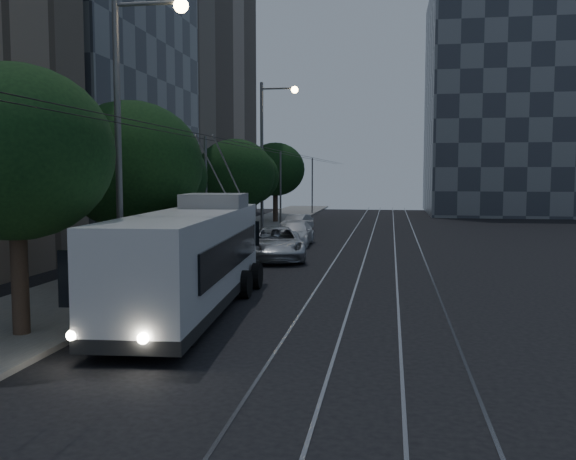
% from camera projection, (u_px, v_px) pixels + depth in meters
% --- Properties ---
extents(ground, '(120.00, 120.00, 0.00)m').
position_uv_depth(ground, '(285.00, 322.00, 18.71)').
color(ground, black).
rests_on(ground, ground).
extents(sidewalk, '(5.00, 90.00, 0.15)m').
position_uv_depth(sidewalk, '(218.00, 243.00, 39.55)').
color(sidewalk, slate).
rests_on(sidewalk, ground).
extents(tram_rails, '(4.52, 90.00, 0.02)m').
position_uv_depth(tram_rails, '(382.00, 247.00, 37.99)').
color(tram_rails, gray).
rests_on(tram_rails, ground).
extents(overhead_wires, '(2.23, 90.00, 6.00)m').
position_uv_depth(overhead_wires, '(258.00, 188.00, 38.86)').
color(overhead_wires, black).
rests_on(overhead_wires, ground).
extents(building_glass_mid, '(14.40, 18.40, 26.80)m').
position_uv_depth(building_glass_mid, '(55.00, 35.00, 42.17)').
color(building_glass_mid, '#363B45').
rests_on(building_glass_mid, ground).
extents(building_tan_far, '(14.40, 22.40, 34.80)m').
position_uv_depth(building_tan_far, '(161.00, 37.00, 61.49)').
color(building_tan_far, gray).
rests_on(building_tan_far, ground).
extents(building_distant_right, '(22.00, 18.00, 24.00)m').
position_uv_depth(building_distant_right, '(533.00, 102.00, 68.93)').
color(building_distant_right, '#363B45').
rests_on(building_distant_right, ground).
extents(trolleybus, '(3.32, 12.18, 5.63)m').
position_uv_depth(trolleybus, '(191.00, 259.00, 19.97)').
color(trolleybus, silver).
rests_on(trolleybus, ground).
extents(pickup_silver, '(3.92, 6.33, 1.63)m').
position_uv_depth(pickup_silver, '(276.00, 243.00, 32.34)').
color(pickup_silver, '#B7BAC0').
rests_on(pickup_silver, ground).
extents(car_white_a, '(2.31, 3.78, 1.20)m').
position_uv_depth(car_white_a, '(278.00, 243.00, 34.43)').
color(car_white_a, '#B1B2B6').
rests_on(car_white_a, ground).
extents(car_white_b, '(2.03, 4.92, 1.42)m').
position_uv_depth(car_white_b, '(295.00, 234.00, 38.79)').
color(car_white_b, silver).
rests_on(car_white_b, ground).
extents(car_white_c, '(2.09, 4.12, 1.30)m').
position_uv_depth(car_white_c, '(297.00, 223.00, 47.79)').
color(car_white_c, '#B6B7BA').
rests_on(car_white_c, ground).
extents(car_white_d, '(1.78, 3.86, 1.28)m').
position_uv_depth(car_white_d, '(298.00, 223.00, 48.27)').
color(car_white_d, white).
rests_on(car_white_d, ground).
extents(tree_0, '(5.01, 5.01, 7.11)m').
position_uv_depth(tree_0, '(15.00, 153.00, 16.36)').
color(tree_0, '#2E2019').
rests_on(tree_0, ground).
extents(tree_1, '(5.55, 5.55, 7.14)m').
position_uv_depth(tree_1, '(131.00, 166.00, 24.93)').
color(tree_1, '#2E2019').
rests_on(tree_1, ground).
extents(tree_2, '(4.48, 4.48, 6.16)m').
position_uv_depth(tree_2, '(155.00, 178.00, 27.31)').
color(tree_2, '#2E2019').
rests_on(tree_2, ground).
extents(tree_3, '(4.92, 4.92, 6.47)m').
position_uv_depth(tree_3, '(235.00, 175.00, 39.51)').
color(tree_3, '#2E2019').
rests_on(tree_3, ground).
extents(tree_4, '(4.21, 4.21, 6.03)m').
position_uv_depth(tree_4, '(248.00, 177.00, 42.98)').
color(tree_4, '#2E2019').
rests_on(tree_4, ground).
extents(tree_5, '(5.17, 5.17, 7.05)m').
position_uv_depth(tree_5, '(275.00, 169.00, 56.01)').
color(tree_5, '#2E2019').
rests_on(tree_5, ground).
extents(streetlamp_near, '(2.36, 0.44, 9.72)m').
position_uv_depth(streetlamp_near, '(131.00, 122.00, 19.32)').
color(streetlamp_near, slate).
rests_on(streetlamp_near, ground).
extents(streetlamp_far, '(2.44, 0.44, 10.11)m').
position_uv_depth(streetlamp_far, '(268.00, 146.00, 40.93)').
color(streetlamp_far, slate).
rests_on(streetlamp_far, ground).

